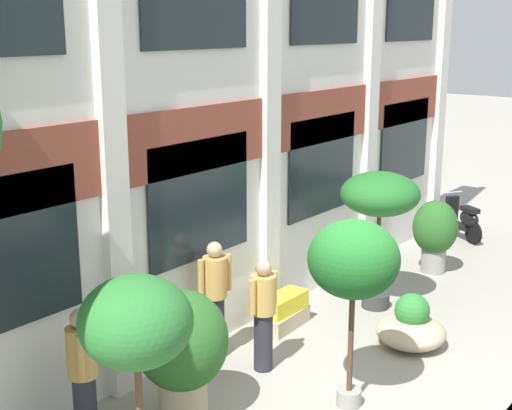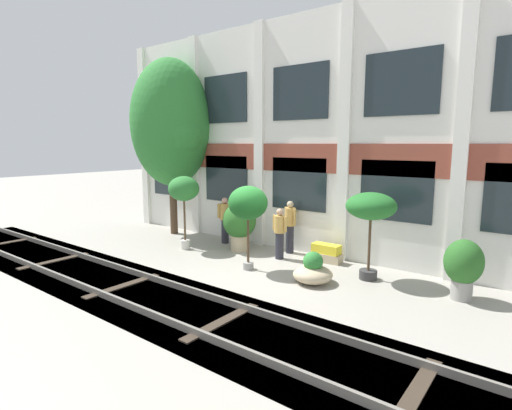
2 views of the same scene
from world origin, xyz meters
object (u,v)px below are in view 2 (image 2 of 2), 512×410
at_px(potted_plant_terracotta_small, 248,204).
at_px(potted_plant_wide_bowl, 313,271).
at_px(resident_watching_tracks, 280,232).
at_px(resident_near_plants, 290,225).
at_px(potted_plant_square_trough, 326,253).
at_px(potted_plant_glazed_jar, 463,265).
at_px(potted_plant_low_pan, 184,191).
at_px(resident_by_doorway, 225,219).
at_px(potted_plant_fluted_column, 239,223).
at_px(potted_plant_tall_urn, 371,209).
at_px(broadleaf_tree, 171,126).

height_order(potted_plant_terracotta_small, potted_plant_wide_bowl, potted_plant_terracotta_small).
height_order(resident_watching_tracks, resident_near_plants, resident_near_plants).
height_order(potted_plant_square_trough, potted_plant_glazed_jar, potted_plant_glazed_jar).
xyz_separation_m(potted_plant_low_pan, potted_plant_wide_bowl, (5.10, -0.29, -1.70)).
bearing_deg(potted_plant_wide_bowl, resident_by_doorway, 159.19).
bearing_deg(potted_plant_low_pan, potted_plant_glazed_jar, 5.64).
distance_m(potted_plant_fluted_column, resident_near_plants, 1.68).
bearing_deg(potted_plant_glazed_jar, potted_plant_square_trough, 168.86).
bearing_deg(potted_plant_terracotta_small, potted_plant_low_pan, 172.11).
height_order(potted_plant_low_pan, resident_by_doorway, potted_plant_low_pan).
bearing_deg(resident_by_doorway, potted_plant_terracotta_small, 4.87).
bearing_deg(resident_by_doorway, potted_plant_low_pan, -68.19).
xyz_separation_m(potted_plant_square_trough, potted_plant_low_pan, (-4.50, -1.59, 1.75)).
xyz_separation_m(potted_plant_low_pan, resident_near_plants, (3.08, 1.76, -1.08)).
bearing_deg(potted_plant_tall_urn, potted_plant_square_trough, 155.60).
bearing_deg(potted_plant_glazed_jar, resident_by_doorway, 175.41).
relative_size(broadleaf_tree, potted_plant_tall_urn, 2.92).
relative_size(potted_plant_wide_bowl, resident_near_plants, 0.60).
xyz_separation_m(potted_plant_square_trough, potted_plant_glazed_jar, (3.87, -0.76, 0.56)).
distance_m(potted_plant_tall_urn, resident_near_plants, 3.32).
xyz_separation_m(potted_plant_tall_urn, potted_plant_glazed_jar, (2.24, -0.02, -1.06)).
bearing_deg(potted_plant_fluted_column, potted_plant_low_pan, -148.06).
relative_size(potted_plant_glazed_jar, potted_plant_terracotta_small, 0.59).
bearing_deg(potted_plant_terracotta_small, broadleaf_tree, 160.94).
bearing_deg(resident_near_plants, potted_plant_glazed_jar, 98.25).
height_order(potted_plant_fluted_column, potted_plant_terracotta_small, potted_plant_terracotta_small).
relative_size(potted_plant_square_trough, potted_plant_terracotta_small, 0.40).
bearing_deg(potted_plant_fluted_column, potted_plant_wide_bowl, -19.94).
bearing_deg(potted_plant_tall_urn, potted_plant_fluted_column, 178.27).
bearing_deg(broadleaf_tree, potted_plant_fluted_column, -5.99).
distance_m(potted_plant_tall_urn, potted_plant_low_pan, 6.19).
bearing_deg(potted_plant_wide_bowl, resident_near_plants, 134.62).
height_order(potted_plant_low_pan, potted_plant_wide_bowl, potted_plant_low_pan).
bearing_deg(potted_plant_low_pan, potted_plant_square_trough, 19.44).
relative_size(potted_plant_square_trough, resident_near_plants, 0.56).
xyz_separation_m(potted_plant_tall_urn, potted_plant_square_trough, (-1.63, 0.74, -1.62)).
relative_size(potted_plant_square_trough, potted_plant_glazed_jar, 0.69).
height_order(potted_plant_wide_bowl, resident_near_plants, resident_near_plants).
relative_size(potted_plant_tall_urn, resident_watching_tracks, 1.46).
xyz_separation_m(potted_plant_fluted_column, resident_by_doorway, (-1.07, 0.47, -0.06)).
relative_size(potted_plant_glazed_jar, resident_by_doorway, 0.85).
height_order(broadleaf_tree, potted_plant_fluted_column, broadleaf_tree).
bearing_deg(potted_plant_tall_urn, potted_plant_wide_bowl, -132.01).
bearing_deg(potted_plant_square_trough, resident_watching_tracks, -155.73).
xyz_separation_m(potted_plant_glazed_jar, potted_plant_low_pan, (-8.37, -0.83, 1.19)).
xyz_separation_m(potted_plant_tall_urn, potted_plant_terracotta_small, (-3.04, -1.28, 0.01)).
bearing_deg(potted_plant_low_pan, resident_near_plants, 29.79).
bearing_deg(broadleaf_tree, potted_plant_glazed_jar, -3.01).
height_order(potted_plant_low_pan, resident_watching_tracks, potted_plant_low_pan).
height_order(potted_plant_terracotta_small, resident_by_doorway, potted_plant_terracotta_small).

